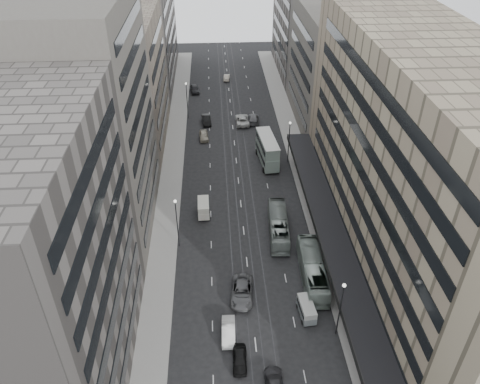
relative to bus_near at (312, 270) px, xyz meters
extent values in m
plane|color=black|center=(-8.50, -4.22, -1.65)|extent=(220.00, 220.00, 0.00)
cube|color=gray|center=(3.50, 33.28, -1.58)|extent=(4.00, 125.00, 0.15)
cube|color=gray|center=(-20.50, 33.28, -1.58)|extent=(4.00, 125.00, 0.15)
cube|color=gray|center=(13.00, 3.78, 13.35)|extent=(15.00, 60.00, 30.00)
cube|color=black|center=(3.50, 3.78, 2.35)|extent=(4.40, 60.00, 0.50)
cube|color=#504C45|center=(13.00, 47.78, 10.35)|extent=(15.00, 28.00, 24.00)
cube|color=#645E5A|center=(13.00, 77.78, 12.35)|extent=(15.00, 32.00, 28.00)
cube|color=#645E5A|center=(-30.00, -12.22, 13.35)|extent=(15.00, 28.00, 30.00)
cube|color=#504C45|center=(-30.00, 14.78, 15.35)|extent=(15.00, 26.00, 34.00)
cube|color=slate|center=(-30.00, 41.78, 10.85)|extent=(15.00, 28.00, 25.00)
cube|color=#645E5A|center=(-30.00, 74.78, 12.35)|extent=(15.00, 38.00, 28.00)
cylinder|color=#262628|center=(1.20, -9.22, 2.35)|extent=(0.16, 0.16, 8.00)
sphere|color=silver|center=(1.20, -9.22, 6.45)|extent=(0.44, 0.44, 0.44)
cylinder|color=#262628|center=(1.20, 30.78, 2.35)|extent=(0.16, 0.16, 8.00)
sphere|color=silver|center=(1.20, 30.78, 6.45)|extent=(0.44, 0.44, 0.44)
cylinder|color=#262628|center=(-18.20, 7.78, 2.35)|extent=(0.16, 0.16, 8.00)
sphere|color=silver|center=(-18.20, 7.78, 6.45)|extent=(0.44, 0.44, 0.44)
cylinder|color=#262628|center=(-18.20, 50.78, 2.35)|extent=(0.16, 0.16, 8.00)
sphere|color=silver|center=(-18.20, 50.78, 6.45)|extent=(0.44, 0.44, 0.44)
imported|color=gray|center=(0.00, 0.00, 0.00)|extent=(3.19, 11.96, 3.31)
imported|color=gray|center=(-3.32, 9.73, -0.09)|extent=(3.32, 11.39, 3.13)
cube|color=gray|center=(-2.76, 30.70, 0.08)|extent=(3.57, 9.70, 2.42)
cube|color=gray|center=(-2.76, 30.70, 2.35)|extent=(3.48, 9.31, 2.11)
cube|color=silver|center=(-2.76, 30.70, 3.47)|extent=(3.57, 9.70, 0.13)
cylinder|color=black|center=(-3.73, 27.17, -1.13)|extent=(0.40, 1.08, 1.05)
cylinder|color=black|center=(-1.11, 27.44, -1.13)|extent=(0.40, 1.08, 1.05)
cylinder|color=black|center=(-4.41, 33.97, -1.13)|extent=(0.40, 1.08, 1.05)
cylinder|color=black|center=(-1.79, 34.23, -1.13)|extent=(0.40, 1.08, 1.05)
cube|color=slate|center=(-1.87, -6.25, -0.87)|extent=(1.95, 3.98, 1.00)
cube|color=#A2A29E|center=(-1.87, -6.25, 0.03)|extent=(1.91, 3.90, 0.79)
cylinder|color=black|center=(-2.57, -7.59, -1.37)|extent=(0.21, 0.59, 0.57)
cylinder|color=black|center=(-0.96, -7.45, -1.37)|extent=(0.21, 0.59, 0.57)
cylinder|color=black|center=(-2.79, -5.06, -1.37)|extent=(0.21, 0.59, 0.57)
cylinder|color=black|center=(-1.18, -4.92, -1.37)|extent=(0.21, 0.59, 0.57)
cube|color=silver|center=(-14.61, 15.16, -0.73)|extent=(1.87, 3.99, 1.22)
cube|color=beige|center=(-14.61, 15.16, 0.36)|extent=(1.83, 3.91, 0.96)
cylinder|color=black|center=(-15.47, 13.84, -1.34)|extent=(0.19, 0.64, 0.63)
cylinder|color=black|center=(-13.69, 13.88, -1.34)|extent=(0.19, 0.64, 0.63)
cylinder|color=black|center=(-15.53, 16.45, -1.34)|extent=(0.19, 0.64, 0.63)
cylinder|color=black|center=(-13.75, 16.49, -1.34)|extent=(0.19, 0.64, 0.63)
imported|color=black|center=(-10.50, -12.60, -0.97)|extent=(1.80, 4.09, 1.37)
imported|color=white|center=(-11.60, -8.73, -0.91)|extent=(1.71, 4.56, 1.49)
imported|color=#515153|center=(-9.62, -2.63, -0.81)|extent=(3.49, 6.35, 1.68)
imported|color=gray|center=(-14.67, 40.84, -0.89)|extent=(2.08, 4.60, 1.53)
imported|color=black|center=(-14.14, 48.11, -0.84)|extent=(2.21, 5.10, 1.63)
imported|color=beige|center=(-6.35, 47.55, -0.81)|extent=(2.90, 6.12, 1.69)
imported|color=#555457|center=(-3.85, 48.10, -0.87)|extent=(2.64, 5.58, 1.57)
imported|color=#232426|center=(-17.00, 65.61, -0.79)|extent=(2.61, 5.26, 1.72)
imported|color=beige|center=(-8.76, 73.42, -0.97)|extent=(1.86, 4.27, 1.36)
camera|label=1|loc=(-12.42, -44.78, 44.02)|focal=35.00mm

